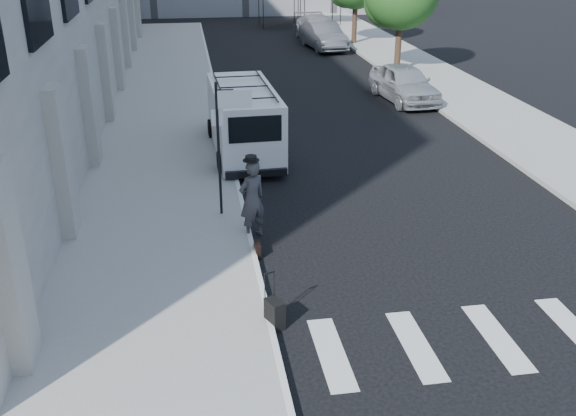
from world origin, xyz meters
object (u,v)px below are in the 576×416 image
object	(u,v)px
suitcase	(275,314)
parked_car_a	(404,83)
briefcase	(257,249)
parked_car_c	(318,28)
businessman	(252,199)
parked_car_b	(323,36)
cargo_van	(243,119)

from	to	relation	value
suitcase	parked_car_a	world-z (taller)	parked_car_a
briefcase	parked_car_c	size ratio (longest dim) A/B	0.08
businessman	parked_car_a	distance (m)	14.79
businessman	parked_car_b	bearing A→B (deg)	-135.57
businessman	briefcase	bearing A→B (deg)	60.05
suitcase	briefcase	bearing A→B (deg)	65.61
briefcase	businessman	bearing A→B (deg)	88.68
suitcase	businessman	bearing A→B (deg)	65.61
cargo_van	parked_car_c	world-z (taller)	cargo_van
briefcase	suitcase	bearing A→B (deg)	-91.33
suitcase	parked_car_a	bearing A→B (deg)	39.60
parked_car_c	briefcase	bearing A→B (deg)	-108.05
suitcase	parked_car_a	size ratio (longest dim) A/B	0.24
parked_car_c	cargo_van	bearing A→B (deg)	-111.58
parked_car_c	parked_car_a	bearing A→B (deg)	-92.20
cargo_van	parked_car_a	world-z (taller)	cargo_van
briefcase	suitcase	distance (m)	2.96
businessman	parked_car_b	distance (m)	26.70
briefcase	cargo_van	xyz separation A→B (m)	(0.39, 7.54, 1.01)
briefcase	suitcase	world-z (taller)	suitcase
suitcase	cargo_van	world-z (taller)	cargo_van
briefcase	parked_car_a	bearing A→B (deg)	57.91
briefcase	parked_car_a	world-z (taller)	parked_car_a
cargo_van	parked_car_b	distance (m)	20.38
businessman	briefcase	distance (m)	1.33
cargo_van	suitcase	bearing A→B (deg)	-94.15
parked_car_a	parked_car_c	xyz separation A→B (m)	(-0.52, 16.50, 0.01)
cargo_van	parked_car_c	size ratio (longest dim) A/B	1.08
parked_car_b	parked_car_c	size ratio (longest dim) A/B	0.90
suitcase	parked_car_c	world-z (taller)	parked_car_c
businessman	suitcase	distance (m)	4.06
businessman	parked_car_a	xyz separation A→B (m)	(8.02, 12.42, -0.20)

